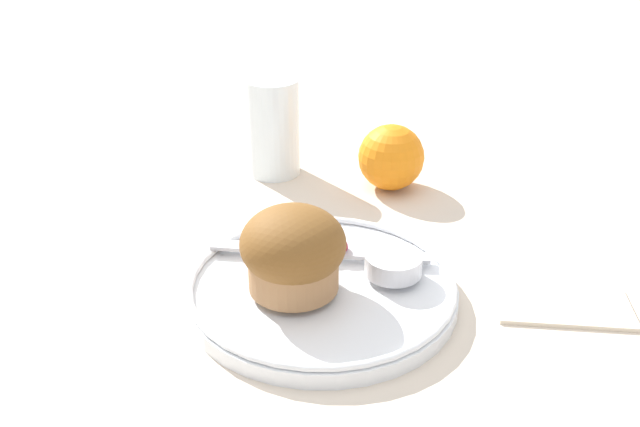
# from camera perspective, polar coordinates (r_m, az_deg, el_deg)

# --- Properties ---
(ground_plane) EXTENTS (3.00, 3.00, 0.00)m
(ground_plane) POSITION_cam_1_polar(r_m,az_deg,el_deg) (0.63, 0.74, -6.37)
(ground_plane) COLOR beige
(plate) EXTENTS (0.23, 0.23, 0.02)m
(plate) POSITION_cam_1_polar(r_m,az_deg,el_deg) (0.61, 0.14, -6.04)
(plate) COLOR white
(plate) RESTS_ON ground_plane
(muffin) EXTENTS (0.09, 0.09, 0.07)m
(muffin) POSITION_cam_1_polar(r_m,az_deg,el_deg) (0.58, -2.16, -3.04)
(muffin) COLOR #9E7047
(muffin) RESTS_ON plate
(cream_ramekin) EXTENTS (0.05, 0.05, 0.02)m
(cream_ramekin) POSITION_cam_1_polar(r_m,az_deg,el_deg) (0.62, 5.88, -3.95)
(cream_ramekin) COLOR silver
(cream_ramekin) RESTS_ON plate
(berry_pair) EXTENTS (0.03, 0.01, 0.01)m
(berry_pair) POSITION_cam_1_polar(r_m,az_deg,el_deg) (0.64, 1.03, -2.62)
(berry_pair) COLOR maroon
(berry_pair) RESTS_ON plate
(butter_knife) EXTENTS (0.20, 0.02, 0.00)m
(butter_knife) POSITION_cam_1_polar(r_m,az_deg,el_deg) (0.64, -0.06, -3.05)
(butter_knife) COLOR #B7B7BC
(butter_knife) RESTS_ON plate
(orange_fruit) EXTENTS (0.07, 0.07, 0.07)m
(orange_fruit) POSITION_cam_1_polar(r_m,az_deg,el_deg) (0.80, 5.71, 4.50)
(orange_fruit) COLOR orange
(orange_fruit) RESTS_ON ground_plane
(juice_glass) EXTENTS (0.06, 0.06, 0.11)m
(juice_glass) POSITION_cam_1_polar(r_m,az_deg,el_deg) (0.83, -3.77, 6.92)
(juice_glass) COLOR silver
(juice_glass) RESTS_ON ground_plane
(folded_napkin) EXTENTS (0.11, 0.06, 0.01)m
(folded_napkin) POSITION_cam_1_polar(r_m,az_deg,el_deg) (0.64, 18.81, -6.55)
(folded_napkin) COLOR beige
(folded_napkin) RESTS_ON ground_plane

